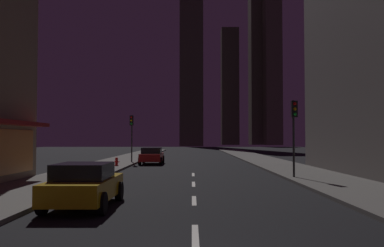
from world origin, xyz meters
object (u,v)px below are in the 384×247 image
object	(u,v)px
car_parked_far	(151,156)
traffic_light_far_left	(130,128)
traffic_light_near_right	(293,121)
car_parked_near	(83,185)
fire_hydrant_far_left	(115,162)

from	to	relation	value
car_parked_far	traffic_light_far_left	distance (m)	3.20
traffic_light_near_right	traffic_light_far_left	xyz separation A→B (m)	(-11.00, 14.17, 0.00)
car_parked_near	traffic_light_far_left	distance (m)	23.08
car_parked_near	car_parked_far	world-z (taller)	same
car_parked_far	traffic_light_far_left	xyz separation A→B (m)	(-1.90, 0.80, 2.45)
fire_hydrant_far_left	traffic_light_near_right	world-z (taller)	traffic_light_near_right
car_parked_far	car_parked_near	bearing A→B (deg)	-90.00
car_parked_far	fire_hydrant_far_left	distance (m)	4.79
traffic_light_far_left	car_parked_near	bearing A→B (deg)	-85.25
fire_hydrant_far_left	traffic_light_near_right	distance (m)	14.89
car_parked_near	car_parked_far	xyz separation A→B (m)	(0.00, 22.07, 0.00)
fire_hydrant_far_left	car_parked_near	bearing A→B (deg)	-82.67
fire_hydrant_far_left	traffic_light_far_left	size ratio (longest dim) A/B	0.16
car_parked_far	traffic_light_near_right	world-z (taller)	traffic_light_near_right
car_parked_far	traffic_light_far_left	size ratio (longest dim) A/B	1.01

